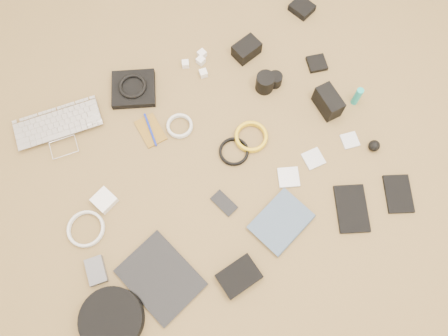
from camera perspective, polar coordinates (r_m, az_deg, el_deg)
name	(u,v)px	position (r m, az deg, el deg)	size (l,w,h in m)	color
laptop	(61,135)	(1.92, -20.50, 4.12)	(0.35, 0.25, 0.03)	silver
headphone_pouch	(134,89)	(1.93, -11.72, 10.08)	(0.18, 0.17, 0.03)	black
headphones	(133,86)	(1.91, -11.86, 10.43)	(0.12, 0.12, 0.01)	black
charger_a	(186,64)	(1.97, -5.05, 13.38)	(0.03, 0.03, 0.03)	white
charger_b	(201,61)	(1.97, -3.06, 13.82)	(0.03, 0.03, 0.03)	white
charger_c	(202,54)	(1.99, -2.90, 14.65)	(0.03, 0.03, 0.03)	white
charger_d	(203,73)	(1.94, -2.71, 12.25)	(0.03, 0.03, 0.03)	white
dslr_camera	(246,49)	(1.98, 2.96, 15.20)	(0.11, 0.08, 0.07)	black
lens_pouch	(302,8)	(2.17, 10.14, 19.90)	(0.09, 0.10, 0.03)	black
notebook_olive	(151,130)	(1.84, -9.56, 4.86)	(0.09, 0.14, 0.01)	brown
pen_blue	(150,130)	(1.84, -9.60, 4.97)	(0.01, 0.01, 0.15)	#1324A1
cable_white_a	(180,127)	(1.83, -5.79, 5.41)	(0.11, 0.11, 0.01)	silver
lens_a	(265,83)	(1.89, 5.37, 11.05)	(0.08, 0.08, 0.08)	black
lens_b	(275,80)	(1.91, 6.67, 11.39)	(0.06, 0.06, 0.06)	black
card_reader	(317,63)	(2.01, 12.03, 13.22)	(0.08, 0.08, 0.02)	black
power_brick	(104,200)	(1.76, -15.37, -4.08)	(0.08, 0.08, 0.03)	white
cable_white_b	(86,229)	(1.76, -17.54, -7.62)	(0.14, 0.14, 0.01)	silver
cable_black	(234,152)	(1.78, 1.30, 2.10)	(0.12, 0.12, 0.01)	black
cable_yellow	(251,138)	(1.80, 3.54, 4.00)	(0.14, 0.14, 0.02)	gold
flash	(328,102)	(1.88, 13.44, 8.38)	(0.07, 0.13, 0.10)	black
lens_cleaner	(357,96)	(1.92, 17.00, 8.94)	(0.03, 0.03, 0.10)	teal
battery_charger	(96,271)	(1.72, -16.35, -12.76)	(0.06, 0.10, 0.03)	#57585C
tablet	(161,277)	(1.67, -8.28, -13.97)	(0.22, 0.28, 0.01)	black
phone	(224,203)	(1.71, 0.01, -4.61)	(0.05, 0.10, 0.01)	black
filter_case_left	(289,177)	(1.76, 8.43, -1.21)	(0.08, 0.08, 0.01)	silver
filter_case_mid	(313,159)	(1.80, 11.59, 1.19)	(0.08, 0.08, 0.01)	silver
filter_case_right	(350,140)	(1.87, 16.11, 3.48)	(0.07, 0.07, 0.01)	silver
air_blower	(374,146)	(1.87, 19.02, 2.77)	(0.05, 0.05, 0.05)	black
headphone_case	(112,319)	(1.67, -14.43, -18.60)	(0.22, 0.22, 0.06)	black
drive_case	(239,276)	(1.65, 1.96, -13.97)	(0.15, 0.10, 0.04)	black
paperback	(297,237)	(1.70, 9.53, -8.82)	(0.16, 0.22, 0.02)	#3D5068
notebook_black_a	(352,209)	(1.77, 16.34, -5.11)	(0.12, 0.19, 0.01)	black
notebook_black_b	(398,194)	(1.85, 21.81, -3.15)	(0.10, 0.15, 0.01)	black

